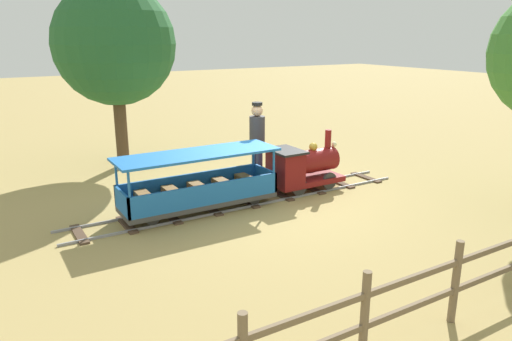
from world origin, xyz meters
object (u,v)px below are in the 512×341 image
conductor_person (257,137)px  oak_tree_near (115,45)px  locomotive (302,166)px  passenger_car (199,187)px

conductor_person → oak_tree_near: oak_tree_near is taller
locomotive → conductor_person: conductor_person is taller
locomotive → passenger_car: bearing=-90.0°
locomotive → conductor_person: 1.07m
passenger_car → oak_tree_near: (-3.53, -0.27, 2.23)m
conductor_person → locomotive: bearing=30.2°
passenger_car → conductor_person: size_ratio=1.67×
oak_tree_near → conductor_person: bearing=34.8°
locomotive → passenger_car: locomotive is taller
conductor_person → oak_tree_near: bearing=-145.2°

